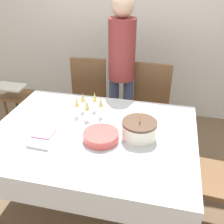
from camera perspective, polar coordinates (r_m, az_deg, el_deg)
name	(u,v)px	position (r m, az deg, el deg)	size (l,w,h in m)	color
ground_plane	(96,198)	(2.54, -3.59, -18.12)	(12.00, 12.00, 0.00)	brown
wall_back	(132,12)	(3.46, 4.44, 20.94)	(8.00, 0.05, 2.70)	silver
dining_table	(93,142)	(2.11, -4.13, -6.58)	(1.59, 1.20, 0.73)	white
dining_chair_far_left	(87,98)	(3.01, -5.50, 3.02)	(0.44, 0.44, 0.97)	brown
dining_chair_far_right	(149,105)	(2.88, 8.11, 1.53)	(0.45, 0.45, 0.97)	brown
birthday_cake	(139,129)	(1.97, 5.95, -3.77)	(0.26, 0.26, 0.21)	silver
champagne_tray	(88,106)	(2.25, -5.16, 1.28)	(0.30, 0.30, 0.18)	silver
plate_stack_main	(101,136)	(1.95, -2.41, -5.29)	(0.26, 0.26, 0.06)	#CC4C47
cake_knife	(130,153)	(1.84, 3.87, -8.98)	(0.30, 0.07, 0.00)	silver
fork_pile	(39,146)	(1.96, -15.65, -7.11)	(0.17, 0.07, 0.02)	silver
napkin_pile	(44,133)	(2.10, -14.50, -4.37)	(0.15, 0.15, 0.01)	pink
person_standing	(122,61)	(2.80, 2.13, 11.01)	(0.28, 0.28, 1.63)	#3F4C72
high_chair	(17,101)	(3.23, -19.90, 2.24)	(0.33, 0.35, 0.71)	brown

